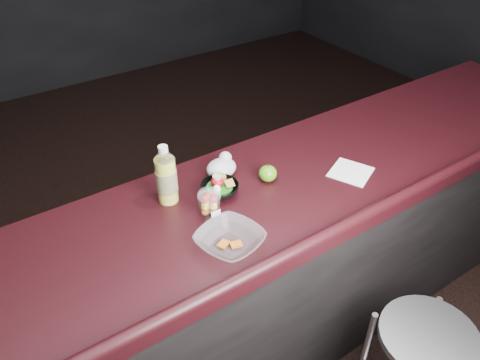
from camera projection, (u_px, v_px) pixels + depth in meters
name	position (u px, v px, depth m)	size (l,w,h in m)	color
room_shell	(300.00, 10.00, 1.15)	(8.00, 8.00, 8.00)	black
counter	(236.00, 288.00, 2.13)	(4.06, 0.71, 1.02)	black
lemonade_bottle	(166.00, 178.00, 1.78)	(0.08, 0.08, 0.25)	yellow
fruit_cup	(210.00, 203.00, 1.72)	(0.09, 0.09, 0.13)	white
green_apple	(268.00, 173.00, 1.92)	(0.08, 0.08, 0.08)	#457C0E
plastic_bag	(222.00, 167.00, 1.95)	(0.13, 0.11, 0.10)	silver
snack_bowl	(219.00, 188.00, 1.85)	(0.19, 0.19, 0.08)	black
takeout_bowl	(230.00, 240.00, 1.62)	(0.27, 0.27, 0.05)	silver
paper_napkin	(351.00, 172.00, 1.99)	(0.16, 0.16, 0.00)	white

